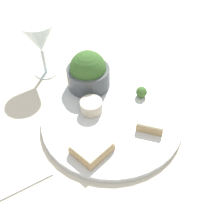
% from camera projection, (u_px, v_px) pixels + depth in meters
% --- Properties ---
extents(ground_plane, '(4.00, 4.00, 0.00)m').
position_uv_depth(ground_plane, '(112.00, 121.00, 0.70)').
color(ground_plane, beige).
extents(dinner_plate, '(0.35, 0.35, 0.01)m').
position_uv_depth(dinner_plate, '(112.00, 120.00, 0.69)').
color(dinner_plate, silver).
rests_on(dinner_plate, ground_plane).
extents(salad_bowl, '(0.11, 0.11, 0.10)m').
position_uv_depth(salad_bowl, '(88.00, 73.00, 0.74)').
color(salad_bowl, '#4C5156').
rests_on(salad_bowl, dinner_plate).
extents(sauce_ramekin, '(0.06, 0.06, 0.03)m').
position_uv_depth(sauce_ramekin, '(91.00, 106.00, 0.69)').
color(sauce_ramekin, beige).
rests_on(sauce_ramekin, dinner_plate).
extents(cheese_toast_near, '(0.09, 0.08, 0.03)m').
position_uv_depth(cheese_toast_near, '(92.00, 148.00, 0.61)').
color(cheese_toast_near, tan).
rests_on(cheese_toast_near, dinner_plate).
extents(cheese_toast_far, '(0.09, 0.09, 0.03)m').
position_uv_depth(cheese_toast_far, '(152.00, 120.00, 0.67)').
color(cheese_toast_far, tan).
rests_on(cheese_toast_far, dinner_plate).
extents(wine_glass, '(0.10, 0.10, 0.16)m').
position_uv_depth(wine_glass, '(39.00, 38.00, 0.75)').
color(wine_glass, silver).
rests_on(wine_glass, ground_plane).
extents(garnish, '(0.03, 0.03, 0.03)m').
position_uv_depth(garnish, '(142.00, 92.00, 0.73)').
color(garnish, '#477533').
rests_on(garnish, dinner_plate).
extents(fork, '(0.19, 0.03, 0.01)m').
position_uv_depth(fork, '(9.00, 194.00, 0.56)').
color(fork, silver).
rests_on(fork, ground_plane).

